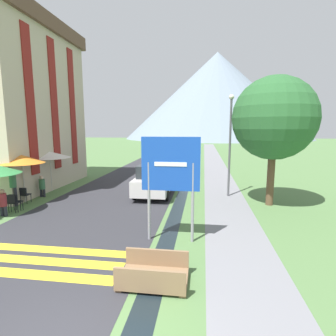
{
  "coord_description": "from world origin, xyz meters",
  "views": [
    {
      "loc": [
        2.37,
        -3.55,
        3.86
      ],
      "look_at": [
        0.54,
        10.0,
        1.77
      ],
      "focal_mm": 28.0,
      "sensor_mm": 36.0,
      "label": 1
    }
  ],
  "objects_px": {
    "parked_car_near": "(155,179)",
    "cafe_chair_middle": "(24,194)",
    "cafe_chair_near_left": "(13,202)",
    "cafe_umbrella_rear_white": "(50,155)",
    "hotel_building": "(16,98)",
    "streetlamp": "(230,138)",
    "footbridge": "(154,275)",
    "person_seated_near": "(3,201)",
    "road_sign": "(171,173)",
    "person_seated_far": "(42,185)",
    "cafe_chair_near_right": "(15,201)",
    "person_standing_terrace": "(13,185)",
    "cafe_umbrella_middle_orange": "(22,159)",
    "parked_car_far": "(174,162)",
    "tree_by_path": "(274,119)"
  },
  "relations": [
    {
      "from": "footbridge",
      "to": "streetlamp",
      "type": "xyz_separation_m",
      "value": [
        2.64,
        9.0,
        3.1
      ]
    },
    {
      "from": "footbridge",
      "to": "person_seated_near",
      "type": "distance_m",
      "value": 8.57
    },
    {
      "from": "cafe_chair_near_left",
      "to": "cafe_umbrella_rear_white",
      "type": "bearing_deg",
      "value": 120.16
    },
    {
      "from": "cafe_chair_near_left",
      "to": "cafe_umbrella_rear_white",
      "type": "height_order",
      "value": "cafe_umbrella_rear_white"
    },
    {
      "from": "parked_car_near",
      "to": "cafe_chair_middle",
      "type": "xyz_separation_m",
      "value": [
        -6.31,
        -2.8,
        -0.4
      ]
    },
    {
      "from": "footbridge",
      "to": "parked_car_near",
      "type": "bearing_deg",
      "value": 100.27
    },
    {
      "from": "parked_car_near",
      "to": "cafe_chair_middle",
      "type": "distance_m",
      "value": 6.91
    },
    {
      "from": "parked_car_far",
      "to": "tree_by_path",
      "type": "bearing_deg",
      "value": -57.8
    },
    {
      "from": "cafe_chair_near_right",
      "to": "person_standing_terrace",
      "type": "distance_m",
      "value": 1.18
    },
    {
      "from": "hotel_building",
      "to": "road_sign",
      "type": "bearing_deg",
      "value": -33.26
    },
    {
      "from": "parked_car_near",
      "to": "person_seated_far",
      "type": "height_order",
      "value": "parked_car_near"
    },
    {
      "from": "cafe_chair_near_left",
      "to": "tree_by_path",
      "type": "height_order",
      "value": "tree_by_path"
    },
    {
      "from": "cafe_umbrella_middle_orange",
      "to": "road_sign",
      "type": "bearing_deg",
      "value": -24.08
    },
    {
      "from": "road_sign",
      "to": "footbridge",
      "type": "height_order",
      "value": "road_sign"
    },
    {
      "from": "road_sign",
      "to": "person_seated_far",
      "type": "height_order",
      "value": "road_sign"
    },
    {
      "from": "footbridge",
      "to": "person_seated_far",
      "type": "height_order",
      "value": "person_seated_far"
    },
    {
      "from": "person_seated_near",
      "to": "cafe_chair_near_left",
      "type": "bearing_deg",
      "value": 84.62
    },
    {
      "from": "hotel_building",
      "to": "streetlamp",
      "type": "bearing_deg",
      "value": -2.49
    },
    {
      "from": "cafe_chair_near_right",
      "to": "person_seated_far",
      "type": "relative_size",
      "value": 0.69
    },
    {
      "from": "cafe_umbrella_rear_white",
      "to": "hotel_building",
      "type": "bearing_deg",
      "value": 161.94
    },
    {
      "from": "hotel_building",
      "to": "parked_car_near",
      "type": "bearing_deg",
      "value": -4.79
    },
    {
      "from": "person_standing_terrace",
      "to": "person_seated_far",
      "type": "bearing_deg",
      "value": 79.82
    },
    {
      "from": "road_sign",
      "to": "person_standing_terrace",
      "type": "distance_m",
      "value": 8.83
    },
    {
      "from": "footbridge",
      "to": "cafe_chair_middle",
      "type": "relative_size",
      "value": 2.0
    },
    {
      "from": "cafe_chair_near_right",
      "to": "person_standing_terrace",
      "type": "bearing_deg",
      "value": 132.55
    },
    {
      "from": "road_sign",
      "to": "cafe_umbrella_rear_white",
      "type": "distance_m",
      "value": 10.28
    },
    {
      "from": "cafe_chair_near_right",
      "to": "streetlamp",
      "type": "bearing_deg",
      "value": 24.9
    },
    {
      "from": "parked_car_far",
      "to": "cafe_chair_near_left",
      "type": "height_order",
      "value": "parked_car_far"
    },
    {
      "from": "parked_car_far",
      "to": "person_standing_terrace",
      "type": "distance_m",
      "value": 13.25
    },
    {
      "from": "cafe_chair_near_right",
      "to": "person_seated_far",
      "type": "xyz_separation_m",
      "value": [
        -0.36,
        2.62,
        0.17
      ]
    },
    {
      "from": "cafe_chair_near_left",
      "to": "cafe_umbrella_middle_orange",
      "type": "relative_size",
      "value": 0.34
    },
    {
      "from": "cafe_umbrella_rear_white",
      "to": "tree_by_path",
      "type": "height_order",
      "value": "tree_by_path"
    },
    {
      "from": "hotel_building",
      "to": "streetlamp",
      "type": "relative_size",
      "value": 1.86
    },
    {
      "from": "cafe_umbrella_rear_white",
      "to": "cafe_chair_near_left",
      "type": "bearing_deg",
      "value": -81.36
    },
    {
      "from": "road_sign",
      "to": "parked_car_far",
      "type": "xyz_separation_m",
      "value": [
        -1.54,
        14.41,
        -1.46
      ]
    },
    {
      "from": "cafe_chair_near_left",
      "to": "footbridge",
      "type": "bearing_deg",
      "value": -10.26
    },
    {
      "from": "cafe_chair_middle",
      "to": "cafe_chair_near_right",
      "type": "height_order",
      "value": "same"
    },
    {
      "from": "road_sign",
      "to": "cafe_umbrella_middle_orange",
      "type": "height_order",
      "value": "road_sign"
    },
    {
      "from": "cafe_chair_near_left",
      "to": "cafe_chair_near_right",
      "type": "xyz_separation_m",
      "value": [
        0.03,
        0.11,
        0.0
      ]
    },
    {
      "from": "road_sign",
      "to": "cafe_chair_near_left",
      "type": "xyz_separation_m",
      "value": [
        -7.57,
        2.06,
        -1.86
      ]
    },
    {
      "from": "person_seated_near",
      "to": "person_standing_terrace",
      "type": "relative_size",
      "value": 0.68
    },
    {
      "from": "road_sign",
      "to": "footbridge",
      "type": "relative_size",
      "value": 2.11
    },
    {
      "from": "cafe_chair_near_left",
      "to": "cafe_umbrella_middle_orange",
      "type": "bearing_deg",
      "value": 130.82
    },
    {
      "from": "cafe_chair_middle",
      "to": "streetlamp",
      "type": "distance_m",
      "value": 11.31
    },
    {
      "from": "footbridge",
      "to": "cafe_chair_near_left",
      "type": "bearing_deg",
      "value": 148.22
    },
    {
      "from": "footbridge",
      "to": "cafe_chair_near_right",
      "type": "relative_size",
      "value": 2.0
    },
    {
      "from": "person_standing_terrace",
      "to": "streetlamp",
      "type": "distance_m",
      "value": 11.52
    },
    {
      "from": "footbridge",
      "to": "streetlamp",
      "type": "relative_size",
      "value": 0.3
    },
    {
      "from": "parked_car_near",
      "to": "streetlamp",
      "type": "height_order",
      "value": "streetlamp"
    },
    {
      "from": "parked_car_far",
      "to": "person_standing_terrace",
      "type": "relative_size",
      "value": 2.37
    }
  ]
}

